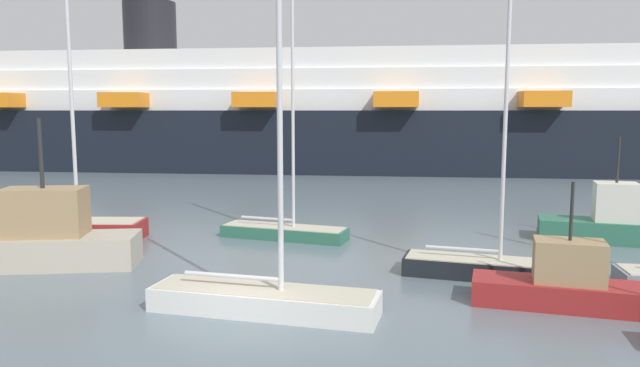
{
  "coord_description": "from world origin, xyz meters",
  "views": [
    {
      "loc": [
        5.25,
        -14.95,
        6.11
      ],
      "look_at": [
        0.0,
        14.55,
        2.35
      ],
      "focal_mm": 33.13,
      "sensor_mm": 36.0,
      "label": 1
    }
  ],
  "objects_px": {
    "fishing_boat_0": "(609,222)",
    "fishing_boat_1": "(39,239)",
    "sailboat_1": "(66,226)",
    "fishing_boat_2": "(562,283)",
    "sailboat_5": "(486,264)",
    "sailboat_3": "(264,295)",
    "cruise_ship": "(332,115)",
    "sailboat_6": "(284,227)"
  },
  "relations": [
    {
      "from": "sailboat_5",
      "to": "fishing_boat_1",
      "type": "xyz_separation_m",
      "value": [
        -17.06,
        -1.53,
        0.61
      ]
    },
    {
      "from": "sailboat_6",
      "to": "fishing_boat_2",
      "type": "relative_size",
      "value": 2.22
    },
    {
      "from": "sailboat_1",
      "to": "cruise_ship",
      "type": "xyz_separation_m",
      "value": [
        7.0,
        36.53,
        4.9
      ]
    },
    {
      "from": "sailboat_5",
      "to": "fishing_boat_2",
      "type": "xyz_separation_m",
      "value": [
        1.97,
        -2.93,
        0.25
      ]
    },
    {
      "from": "sailboat_6",
      "to": "fishing_boat_1",
      "type": "height_order",
      "value": "sailboat_6"
    },
    {
      "from": "fishing_boat_2",
      "to": "sailboat_6",
      "type": "bearing_deg",
      "value": 149.43
    },
    {
      "from": "sailboat_1",
      "to": "fishing_boat_0",
      "type": "xyz_separation_m",
      "value": [
        25.2,
        3.84,
        0.29
      ]
    },
    {
      "from": "sailboat_3",
      "to": "fishing_boat_0",
      "type": "relative_size",
      "value": 1.85
    },
    {
      "from": "sailboat_1",
      "to": "fishing_boat_0",
      "type": "relative_size",
      "value": 2.04
    },
    {
      "from": "sailboat_6",
      "to": "cruise_ship",
      "type": "relative_size",
      "value": 0.11
    },
    {
      "from": "sailboat_6",
      "to": "cruise_ship",
      "type": "distance_m",
      "value": 35.08
    },
    {
      "from": "sailboat_5",
      "to": "fishing_boat_1",
      "type": "relative_size",
      "value": 1.32
    },
    {
      "from": "sailboat_1",
      "to": "sailboat_3",
      "type": "relative_size",
      "value": 1.1
    },
    {
      "from": "fishing_boat_0",
      "to": "fishing_boat_2",
      "type": "distance_m",
      "value": 10.85
    },
    {
      "from": "sailboat_3",
      "to": "sailboat_6",
      "type": "xyz_separation_m",
      "value": [
        -1.84,
        10.25,
        -0.02
      ]
    },
    {
      "from": "sailboat_3",
      "to": "cruise_ship",
      "type": "height_order",
      "value": "cruise_ship"
    },
    {
      "from": "fishing_boat_0",
      "to": "fishing_boat_1",
      "type": "height_order",
      "value": "fishing_boat_1"
    },
    {
      "from": "fishing_boat_0",
      "to": "sailboat_1",
      "type": "bearing_deg",
      "value": -164.0
    },
    {
      "from": "sailboat_5",
      "to": "fishing_boat_2",
      "type": "height_order",
      "value": "sailboat_5"
    },
    {
      "from": "fishing_boat_2",
      "to": "cruise_ship",
      "type": "height_order",
      "value": "cruise_ship"
    },
    {
      "from": "sailboat_5",
      "to": "fishing_boat_0",
      "type": "xyz_separation_m",
      "value": [
        6.19,
        7.06,
        0.41
      ]
    },
    {
      "from": "fishing_boat_1",
      "to": "cruise_ship",
      "type": "bearing_deg",
      "value": 67.55
    },
    {
      "from": "sailboat_6",
      "to": "fishing_boat_0",
      "type": "distance_m",
      "value": 15.15
    },
    {
      "from": "sailboat_5",
      "to": "fishing_boat_0",
      "type": "relative_size",
      "value": 1.72
    },
    {
      "from": "fishing_boat_1",
      "to": "sailboat_3",
      "type": "bearing_deg",
      "value": -34.99
    },
    {
      "from": "sailboat_6",
      "to": "fishing_boat_0",
      "type": "height_order",
      "value": "sailboat_6"
    },
    {
      "from": "sailboat_3",
      "to": "cruise_ship",
      "type": "bearing_deg",
      "value": 100.77
    },
    {
      "from": "sailboat_6",
      "to": "sailboat_5",
      "type": "bearing_deg",
      "value": -21.2
    },
    {
      "from": "fishing_boat_0",
      "to": "fishing_boat_1",
      "type": "distance_m",
      "value": 24.78
    },
    {
      "from": "sailboat_1",
      "to": "fishing_boat_1",
      "type": "height_order",
      "value": "sailboat_1"
    },
    {
      "from": "sailboat_3",
      "to": "sailboat_5",
      "type": "xyz_separation_m",
      "value": [
        7.0,
        5.09,
        -0.06
      ]
    },
    {
      "from": "sailboat_3",
      "to": "fishing_boat_0",
      "type": "distance_m",
      "value": 17.94
    },
    {
      "from": "fishing_boat_1",
      "to": "cruise_ship",
      "type": "xyz_separation_m",
      "value": [
        5.04,
        41.27,
        4.41
      ]
    },
    {
      "from": "sailboat_6",
      "to": "fishing_boat_1",
      "type": "distance_m",
      "value": 10.61
    },
    {
      "from": "sailboat_3",
      "to": "cruise_ship",
      "type": "xyz_separation_m",
      "value": [
        -5.01,
        44.83,
        4.96
      ]
    },
    {
      "from": "fishing_boat_1",
      "to": "fishing_boat_2",
      "type": "relative_size",
      "value": 1.5
    },
    {
      "from": "fishing_boat_1",
      "to": "fishing_boat_2",
      "type": "height_order",
      "value": "fishing_boat_1"
    },
    {
      "from": "sailboat_1",
      "to": "fishing_boat_0",
      "type": "bearing_deg",
      "value": -0.01
    },
    {
      "from": "sailboat_6",
      "to": "cruise_ship",
      "type": "height_order",
      "value": "cruise_ship"
    },
    {
      "from": "fishing_boat_0",
      "to": "cruise_ship",
      "type": "bearing_deg",
      "value": 126.45
    },
    {
      "from": "sailboat_6",
      "to": "cruise_ship",
      "type": "bearing_deg",
      "value": 104.35
    },
    {
      "from": "cruise_ship",
      "to": "sailboat_1",
      "type": "bearing_deg",
      "value": -104.14
    }
  ]
}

